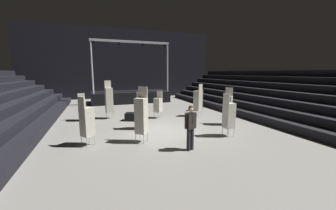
{
  "coord_description": "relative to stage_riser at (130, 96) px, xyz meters",
  "views": [
    {
      "loc": [
        -3.34,
        -9.54,
        3.0
      ],
      "look_at": [
        0.01,
        -0.33,
        1.4
      ],
      "focal_mm": 21.45,
      "sensor_mm": 36.0,
      "label": 1
    }
  ],
  "objects": [
    {
      "name": "chair_stack_mid_left",
      "position": [
        4.35,
        -6.63,
        0.23
      ],
      "size": [
        0.55,
        0.55,
        1.71
      ],
      "rotation": [
        0.0,
        0.0,
        1.26
      ],
      "color": "#B2B5BA",
      "rests_on": "ground_plane"
    },
    {
      "name": "man_with_tie",
      "position": [
        0.01,
        -13.76,
        0.37
      ],
      "size": [
        0.57,
        0.34,
        1.76
      ],
      "rotation": [
        0.0,
        0.0,
        3.45
      ],
      "color": "black",
      "rests_on": "ground_plane"
    },
    {
      "name": "chair_stack_rear_right",
      "position": [
        2.49,
        -12.79,
        0.4
      ],
      "size": [
        0.46,
        0.46,
        2.05
      ],
      "rotation": [
        0.0,
        0.0,
        4.77
      ],
      "color": "#B2B5BA",
      "rests_on": "ground_plane"
    },
    {
      "name": "chair_stack_front_right",
      "position": [
        -2.54,
        -7.05,
        0.61
      ],
      "size": [
        0.5,
        0.5,
        2.48
      ],
      "rotation": [
        0.0,
        0.0,
        3.29
      ],
      "color": "#B2B5BA",
      "rests_on": "ground_plane"
    },
    {
      "name": "chair_stack_rear_centre",
      "position": [
        0.5,
        -7.99,
        0.27
      ],
      "size": [
        0.62,
        0.62,
        1.79
      ],
      "rotation": [
        0.0,
        0.0,
        2.28
      ],
      "color": "#B2B5BA",
      "rests_on": "ground_plane"
    },
    {
      "name": "ground_plane",
      "position": [
        0.0,
        -10.92,
        -0.68
      ],
      "size": [
        22.0,
        30.0,
        0.1
      ],
      "primitive_type": "cube",
      "color": "slate"
    },
    {
      "name": "chair_stack_aisle_left",
      "position": [
        3.76,
        -10.98,
        0.44
      ],
      "size": [
        0.62,
        0.62,
        2.14
      ],
      "rotation": [
        0.0,
        0.0,
        2.31
      ],
      "color": "#B2B5BA",
      "rests_on": "ground_plane"
    },
    {
      "name": "chair_stack_rear_left",
      "position": [
        -1.09,
        -10.18,
        0.36
      ],
      "size": [
        0.48,
        0.48,
        1.96
      ],
      "rotation": [
        0.0,
        0.0,
        4.8
      ],
      "color": "#B2B5BA",
      "rests_on": "ground_plane"
    },
    {
      "name": "chair_stack_mid_right",
      "position": [
        -1.55,
        -12.2,
        0.57
      ],
      "size": [
        0.62,
        0.62,
        2.39
      ],
      "rotation": [
        0.0,
        0.0,
        2.44
      ],
      "color": "#B2B5BA",
      "rests_on": "ground_plane"
    },
    {
      "name": "bleacher_bank_right",
      "position": [
        8.38,
        -9.92,
        0.95
      ],
      "size": [
        5.25,
        24.0,
        3.15
      ],
      "rotation": [
        0.0,
        0.0,
        -1.57
      ],
      "color": "black",
      "rests_on": "ground_plane"
    },
    {
      "name": "stage_riser",
      "position": [
        0.0,
        0.0,
        0.0
      ],
      "size": [
        7.54,
        3.33,
        5.88
      ],
      "color": "black",
      "rests_on": "ground_plane"
    },
    {
      "name": "chair_stack_front_left",
      "position": [
        3.24,
        -8.36,
        0.48
      ],
      "size": [
        0.59,
        0.59,
        2.22
      ],
      "rotation": [
        0.0,
        0.0,
        0.48
      ],
      "color": "#B2B5BA",
      "rests_on": "ground_plane"
    },
    {
      "name": "chair_stack_mid_centre",
      "position": [
        -3.73,
        -11.83,
        0.4
      ],
      "size": [
        0.61,
        0.61,
        2.05
      ],
      "rotation": [
        0.0,
        0.0,
        5.34
      ],
      "color": "#B2B5BA",
      "rests_on": "ground_plane"
    },
    {
      "name": "equipment_road_case",
      "position": [
        -1.22,
        -8.12,
        -0.39
      ],
      "size": [
        1.07,
        0.92,
        0.49
      ],
      "primitive_type": "cube",
      "rotation": [
        0.0,
        0.0,
        -0.42
      ],
      "color": "black",
      "rests_on": "ground_plane"
    },
    {
      "name": "arena_end_wall",
      "position": [
        0.0,
        4.08,
        3.37
      ],
      "size": [
        22.0,
        0.3,
        8.0
      ],
      "primitive_type": "cube",
      "color": "black",
      "rests_on": "ground_plane"
    },
    {
      "name": "chair_stack_aisle_right",
      "position": [
        -4.17,
        -7.09,
        0.23
      ],
      "size": [
        0.49,
        0.49,
        1.71
      ],
      "rotation": [
        0.0,
        0.0,
        3.27
      ],
      "color": "#B2B5BA",
      "rests_on": "ground_plane"
    }
  ]
}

